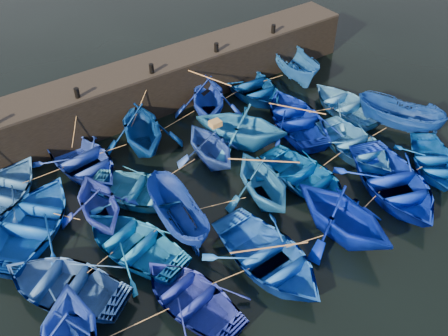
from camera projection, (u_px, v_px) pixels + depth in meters
ground at (267, 220)px, 21.20m from camera, size 120.00×120.00×0.00m
quay_wall at (146, 88)px, 26.91m from camera, size 26.00×2.50×2.50m
quay_top at (144, 67)px, 26.05m from camera, size 26.00×2.50×0.12m
bollard_1 at (77, 93)px, 23.54m from camera, size 0.24×0.24×0.50m
bollard_2 at (151, 69)px, 25.29m from camera, size 0.24×0.24×0.50m
bollard_3 at (216, 47)px, 27.04m from camera, size 0.24×0.24×0.50m
bollard_4 at (273, 29)px, 28.79m from camera, size 0.24×0.24×0.50m
boat_0 at (2, 192)px, 21.80m from camera, size 5.91×5.72×1.00m
boat_1 at (82, 161)px, 23.40m from camera, size 4.28×5.49×1.04m
boat_2 at (141, 127)px, 24.27m from camera, size 5.19×5.58×2.40m
boat_3 at (208, 96)px, 26.52m from camera, size 5.42×5.60×2.26m
boat_4 at (251, 86)px, 28.46m from camera, size 3.98×5.36×1.07m
boat_5 at (295, 65)px, 29.49m from camera, size 3.04×5.12×1.86m
boat_6 at (32, 222)px, 20.36m from camera, size 6.54×6.47×1.11m
boat_7 at (98, 203)px, 20.58m from camera, size 3.80×4.26×2.03m
boat_8 at (140, 191)px, 21.86m from camera, size 5.54×5.78×0.98m
boat_9 at (210, 145)px, 23.54m from camera, size 3.54×4.02×1.99m
boat_10 at (241, 125)px, 24.41m from camera, size 6.01×6.13×2.45m
boat_11 at (296, 118)px, 26.02m from camera, size 5.21×6.19×1.10m
boat_12 at (345, 104)px, 27.15m from camera, size 3.40×4.66×0.95m
boat_13 at (64, 285)px, 18.06m from camera, size 5.76×6.11×1.03m
boat_14 at (134, 243)px, 19.61m from camera, size 4.87×5.71×1.01m
boat_15 at (177, 214)px, 20.33m from camera, size 1.98×4.40×1.65m
boat_16 at (262, 180)px, 21.52m from camera, size 4.33×4.76×2.16m
boat_17 at (305, 176)px, 22.62m from camera, size 3.82×5.01×0.97m
boat_18 at (355, 146)px, 24.32m from camera, size 3.88×5.09×0.99m
boat_19 at (399, 117)px, 25.53m from camera, size 3.68×4.72×1.73m
boat_21 at (191, 297)px, 17.73m from camera, size 4.04×5.00×0.92m
boat_22 at (268, 258)px, 18.98m from camera, size 4.07×5.51×1.10m
boat_23 at (343, 214)px, 19.80m from camera, size 4.51×5.08×2.45m
boat_24 at (394, 183)px, 22.12m from camera, size 5.70×6.72×1.18m
boat_25 at (434, 161)px, 23.50m from camera, size 4.94×5.20×0.88m
wooden_crate at (215, 124)px, 22.94m from camera, size 0.52×0.42×0.27m
mooring_ropes at (206, 145)px, 23.75m from camera, size 17.45×11.90×2.10m
loose_oars at (258, 140)px, 22.70m from camera, size 9.29×12.08×1.22m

